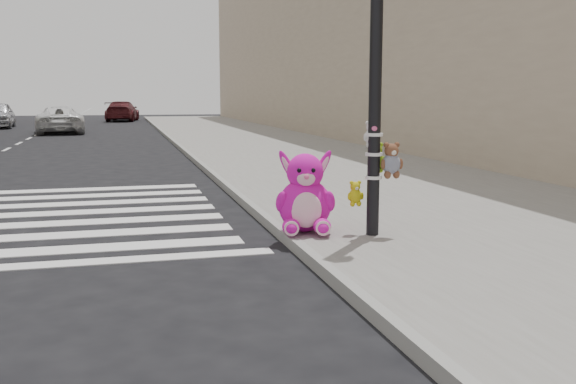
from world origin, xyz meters
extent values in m
plane|color=black|center=(0.00, 0.00, 0.00)|extent=(120.00, 120.00, 0.00)
cube|color=slate|center=(5.00, 10.00, 0.07)|extent=(7.00, 80.00, 0.14)
cube|color=gray|center=(1.55, 10.00, 0.07)|extent=(0.12, 80.00, 0.15)
cube|color=tan|center=(10.50, 20.00, 5.00)|extent=(5.00, 60.00, 10.00)
cylinder|color=black|center=(2.60, 1.80, 2.14)|extent=(0.16, 0.16, 4.00)
cylinder|color=white|center=(2.60, 1.80, 0.89)|extent=(0.22, 0.22, 0.04)
cylinder|color=white|center=(2.60, 1.80, 1.19)|extent=(0.22, 0.22, 0.04)
cylinder|color=white|center=(2.60, 1.80, 1.44)|extent=(0.22, 0.22, 0.04)
ellipsoid|color=#DE12AD|center=(1.54, 1.94, 0.24)|extent=(0.30, 0.41, 0.20)
ellipsoid|color=#DE12AD|center=(1.93, 1.86, 0.24)|extent=(0.30, 0.41, 0.20)
ellipsoid|color=#DE12AD|center=(1.80, 2.20, 0.49)|extent=(0.82, 0.74, 0.71)
ellipsoid|color=#F9BFD1|center=(1.75, 1.96, 0.47)|extent=(0.42, 0.22, 0.47)
sphere|color=#DE12AD|center=(1.80, 2.20, 0.94)|extent=(0.58, 0.58, 0.49)
ellipsoid|color=#DE12AD|center=(1.59, 2.27, 1.00)|extent=(0.35, 0.17, 0.49)
ellipsoid|color=#DE12AD|center=(2.02, 2.18, 1.00)|extent=(0.35, 0.17, 0.49)
imported|color=silver|center=(-3.50, 29.15, 0.68)|extent=(2.70, 5.10, 1.37)
imported|color=#50161B|center=(-0.30, 44.23, 0.74)|extent=(2.75, 5.34, 1.48)
camera|label=1|loc=(-0.53, -5.82, 1.94)|focal=40.00mm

